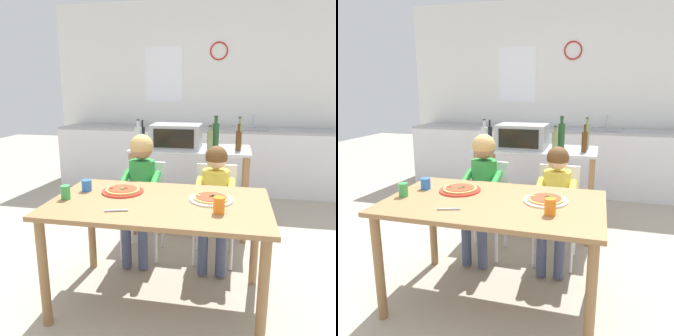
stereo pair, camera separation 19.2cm
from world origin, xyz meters
The scene contains 22 objects.
ground_plane centered at (0.00, 1.25, 0.00)m, with size 12.54×12.54×0.00m, color #A89E8C.
back_wall_tiled centered at (0.00, 3.19, 1.35)m, with size 4.61×0.14×2.70m.
kitchen_counter centered at (0.00, 2.78, 0.45)m, with size 4.15×0.60×1.10m.
kitchen_island_cart centered at (0.04, 1.30, 0.59)m, with size 1.18×0.58×0.87m.
toaster_oven centered at (-0.10, 1.28, 0.99)m, with size 0.49×0.36×0.24m.
bottle_brown_beer centered at (-0.48, 1.22, 0.98)m, with size 0.07×0.07×0.28m.
bottle_tall_green_wine centered at (0.29, 1.25, 1.01)m, with size 0.07×0.07×0.33m.
bottle_clear_vinegar centered at (0.52, 1.41, 1.00)m, with size 0.06×0.06×0.31m.
bottle_squat_spirits centered at (-0.50, 1.43, 0.97)m, with size 0.05×0.05×0.26m.
bottle_slim_sauce centered at (0.24, 1.17, 0.98)m, with size 0.06×0.06×0.25m.
bottle_dark_olive_oil centered at (0.51, 1.22, 0.98)m, with size 0.05×0.05×0.26m.
dining_table centered at (0.00, 0.00, 0.65)m, with size 1.42×0.84×0.75m.
dining_chair_left centered at (-0.29, 0.72, 0.48)m, with size 0.36×0.36×0.81m.
dining_chair_right centered at (0.33, 0.73, 0.48)m, with size 0.36×0.36×0.81m.
child_in_green_shirt centered at (-0.29, 0.60, 0.70)m, with size 0.32×0.42×1.07m.
child_in_yellow_shirt centered at (0.33, 0.60, 0.64)m, with size 0.32×0.42×0.99m.
pizza_plate_red_rimmed centered at (-0.29, 0.14, 0.76)m, with size 0.29×0.29×0.03m.
pizza_plate_white centered at (0.33, 0.08, 0.76)m, with size 0.29×0.29×0.03m.
drinking_cup_orange centered at (0.39, -0.15, 0.80)m, with size 0.07×0.07×0.10m, color orange.
drinking_cup_blue centered at (-0.55, 0.12, 0.79)m, with size 0.07×0.07×0.08m, color blue.
drinking_cup_green centered at (-0.62, -0.08, 0.79)m, with size 0.06×0.06×0.09m, color green.
serving_spoon centered at (-0.21, -0.24, 0.75)m, with size 0.01×0.01×0.14m, color #B7BABF.
Camera 1 is at (0.45, -2.03, 1.47)m, focal length 35.93 mm.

